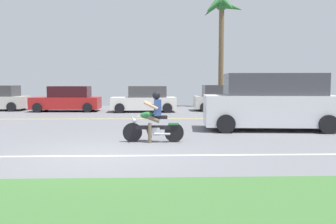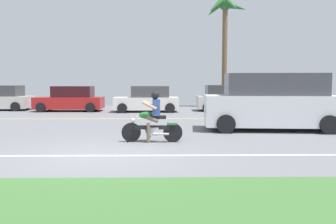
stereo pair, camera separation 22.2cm
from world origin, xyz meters
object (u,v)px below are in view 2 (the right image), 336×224
Objects in this scene: parked_car_4 at (308,98)px; motorcyclist at (152,121)px; parked_car_1 at (71,99)px; parked_car_2 at (147,100)px; suv_nearby at (272,103)px; palm_tree_0 at (225,16)px; parked_car_3 at (226,99)px.

motorcyclist is at bearing -129.81° from parked_car_4.
parked_car_4 is at bearing 50.19° from motorcyclist.
parked_car_2 is (4.67, -0.52, 0.00)m from parked_car_1.
motorcyclist is at bearing -149.50° from suv_nearby.
parked_car_2 is at bearing -6.40° from parked_car_1.
parked_car_1 is at bearing 137.91° from suv_nearby.
parked_car_1 is at bearing 179.42° from parked_car_4.
parked_car_1 is 1.07× the size of parked_car_4.
parked_car_1 is 11.85m from palm_tree_0.
parked_car_3 is at bearing -97.59° from palm_tree_0.
palm_tree_0 reaches higher than motorcyclist.
parked_car_2 is 0.50× the size of palm_tree_0.
motorcyclist is 16.20m from palm_tree_0.
parked_car_3 is (-0.07, 8.78, -0.25)m from suv_nearby.
parked_car_3 is 4.96m from parked_car_4.
parked_car_4 is (14.41, -0.15, 0.06)m from parked_car_1.
palm_tree_0 is (9.88, 3.34, 5.63)m from parked_car_1.
parked_car_2 is at bearing 93.26° from motorcyclist.
palm_tree_0 is at bearing 36.58° from parked_car_2.
parked_car_3 is (4.79, 0.70, 0.02)m from parked_car_2.
motorcyclist is at bearing -86.74° from parked_car_2.
parked_car_2 is 1.03× the size of parked_car_4.
motorcyclist is 4.95m from suv_nearby.
suv_nearby reaches higher than parked_car_1.
motorcyclist is 0.44× the size of parked_car_1.
suv_nearby is at bearing -91.69° from palm_tree_0.
parked_car_3 reaches higher than parked_car_2.
suv_nearby is at bearing 30.50° from motorcyclist.
parked_car_3 is (4.18, 11.29, 0.11)m from motorcyclist.
parked_car_2 is at bearing -177.78° from parked_car_4.
parked_car_1 is 4.70m from parked_car_2.
parked_car_3 is at bearing 69.67° from motorcyclist.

